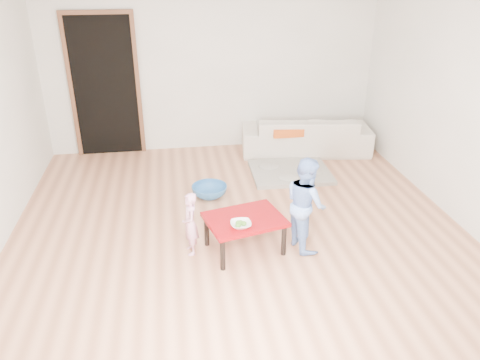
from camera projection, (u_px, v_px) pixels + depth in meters
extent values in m
cube|color=#A56646|center=(237.00, 224.00, 5.34)|extent=(5.00, 5.00, 0.01)
cube|color=white|center=(212.00, 65.00, 7.02)|extent=(5.00, 0.02, 2.60)
cube|color=white|center=(462.00, 104.00, 5.13)|extent=(0.02, 5.00, 2.60)
imported|color=beige|center=(306.00, 134.00, 7.24)|extent=(2.03, 1.01, 0.57)
cube|color=#D75517|center=(286.00, 130.00, 6.98)|extent=(0.45, 0.40, 0.12)
imported|color=white|center=(241.00, 224.00, 4.54)|extent=(0.20, 0.20, 0.05)
imported|color=pink|center=(190.00, 224.00, 4.69)|extent=(0.19, 0.26, 0.67)
imported|color=#5F8ADD|center=(306.00, 203.00, 4.74)|extent=(0.46, 0.55, 0.99)
imported|color=#2B64A2|center=(209.00, 191.00, 5.95)|extent=(0.45, 0.45, 0.14)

